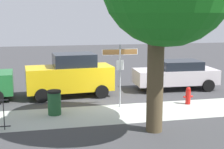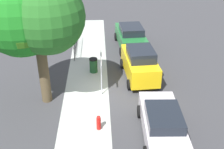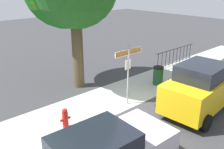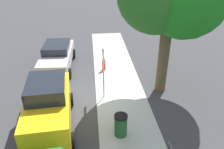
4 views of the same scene
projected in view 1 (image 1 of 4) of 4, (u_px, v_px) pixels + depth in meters
ground_plane at (124, 104)px, 14.28m from camera, size 60.00×60.00×0.00m
sidewalk_strip at (83, 116)px, 12.61m from camera, size 24.00×2.60×0.00m
street_sign at (120, 63)px, 13.49m from camera, size 1.53×0.07×2.69m
car_silver at (176, 74)px, 17.11m from camera, size 4.42×2.11×1.54m
car_yellow at (70, 75)px, 15.59m from camera, size 4.23×2.21×2.09m
fire_hydrant at (188, 96)px, 14.22m from camera, size 0.42×0.22×0.78m
trash_bin at (54, 102)px, 12.67m from camera, size 0.55×0.55×0.98m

